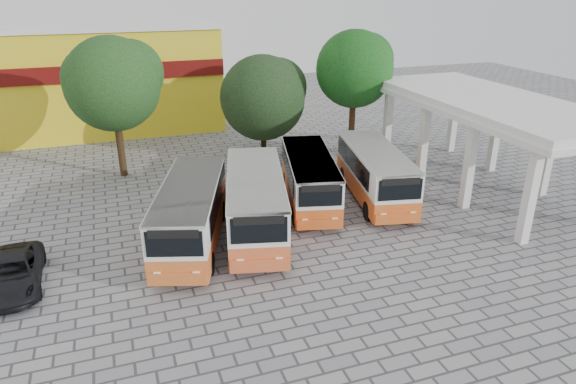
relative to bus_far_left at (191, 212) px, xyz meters
name	(u,v)px	position (x,y,z in m)	size (l,w,h in m)	color
ground	(348,245)	(6.83, -2.40, -1.70)	(90.00, 90.00, 0.00)	slate
terminal_shelter	(490,106)	(17.33, 1.60, 3.21)	(6.80, 15.80, 5.40)	silver
shophouse_block	(90,77)	(-4.17, 23.59, 2.46)	(20.40, 10.40, 8.30)	gold
bus_far_left	(191,212)	(0.00, 0.00, 0.00)	(4.83, 8.69, 2.95)	#D36124
bus_centre_left	(256,200)	(3.10, 0.10, 0.07)	(4.53, 8.95, 3.06)	#D65A2A
bus_centre_right	(310,177)	(6.84, 2.57, -0.09)	(4.14, 8.15, 2.79)	#D25318
bus_far_right	(375,171)	(10.54, 2.04, -0.02)	(4.00, 8.44, 2.91)	#D7561A
tree_left	(113,81)	(-2.51, 10.72, 4.24)	(5.91, 5.62, 8.58)	#392814
tree_middle	(264,95)	(7.02, 11.62, 2.56)	(6.07, 5.78, 6.96)	black
tree_right	(355,66)	(13.15, 10.31, 4.34)	(5.51, 5.25, 8.50)	#442B15
parked_car	(12,273)	(-7.41, -1.21, -1.05)	(2.16, 4.68, 1.30)	black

